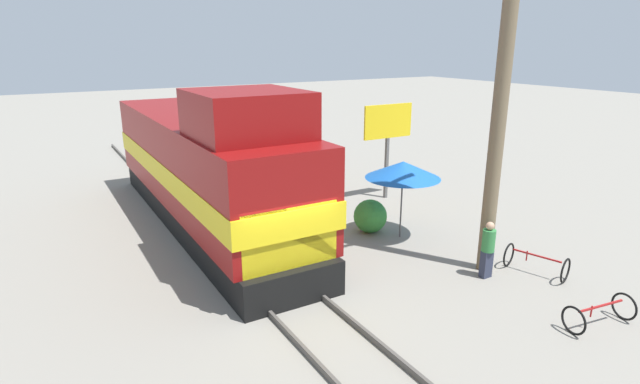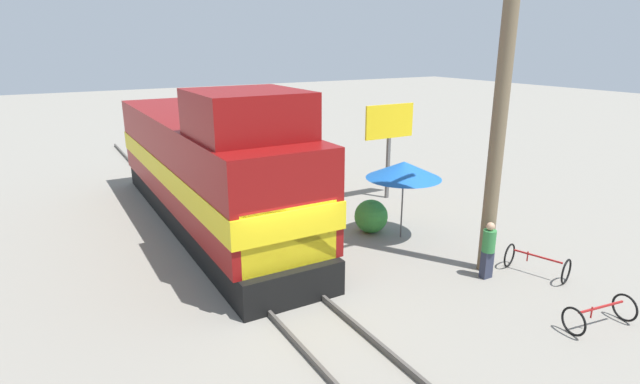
% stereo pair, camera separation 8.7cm
% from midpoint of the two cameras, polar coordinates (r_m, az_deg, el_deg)
% --- Properties ---
extents(ground_plane, '(120.00, 120.00, 0.00)m').
position_cam_midpoint_polar(ground_plane, '(12.99, -5.06, -11.04)').
color(ground_plane, gray).
extents(rail_near, '(0.08, 42.87, 0.15)m').
position_cam_midpoint_polar(rail_near, '(12.70, -8.04, -11.44)').
color(rail_near, '#4C4742').
rests_on(rail_near, ground_plane).
extents(rail_far, '(0.08, 42.87, 0.15)m').
position_cam_midpoint_polar(rail_far, '(13.23, -2.22, -10.05)').
color(rail_far, '#4C4742').
rests_on(rail_far, ground_plane).
extents(locomotive, '(2.95, 13.37, 4.88)m').
position_cam_midpoint_polar(locomotive, '(16.82, -12.84, 2.45)').
color(locomotive, black).
rests_on(locomotive, ground_plane).
extents(utility_pole, '(1.80, 0.39, 9.90)m').
position_cam_midpoint_polar(utility_pole, '(13.50, 19.93, 11.41)').
color(utility_pole, '#726047').
rests_on(utility_pole, ground_plane).
extents(vendor_umbrella, '(2.36, 2.36, 2.50)m').
position_cam_midpoint_polar(vendor_umbrella, '(15.71, 9.31, 2.52)').
color(vendor_umbrella, '#4C4C4C').
rests_on(vendor_umbrella, ground_plane).
extents(billboard_sign, '(2.23, 0.12, 3.75)m').
position_cam_midpoint_polar(billboard_sign, '(19.75, 7.64, 7.32)').
color(billboard_sign, '#595959').
rests_on(billboard_sign, ground_plane).
extents(shrub_cluster, '(1.10, 1.10, 1.10)m').
position_cam_midpoint_polar(shrub_cluster, '(16.50, 5.61, -2.76)').
color(shrub_cluster, '#388C38').
rests_on(shrub_cluster, ground_plane).
extents(person_bystander, '(0.34, 0.34, 1.57)m').
position_cam_midpoint_polar(person_bystander, '(13.94, 18.47, -6.08)').
color(person_bystander, '#2D3347').
rests_on(person_bystander, ground_plane).
extents(bicycle, '(1.10, 1.68, 0.68)m').
position_cam_midpoint_polar(bicycle, '(14.77, 23.30, -7.37)').
color(bicycle, black).
rests_on(bicycle, ground_plane).
extents(bicycle_spare, '(1.67, 0.85, 0.64)m').
position_cam_midpoint_polar(bicycle_spare, '(12.84, 29.14, -11.98)').
color(bicycle_spare, black).
rests_on(bicycle_spare, ground_plane).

